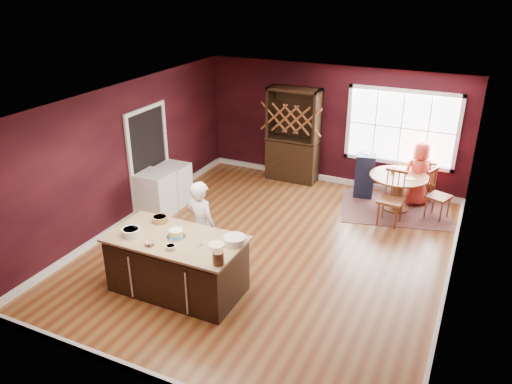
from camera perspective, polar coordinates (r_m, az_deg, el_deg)
room_shell at (r=8.37m, az=1.76°, el=1.43°), size 7.00×7.00×7.00m
window at (r=11.11m, az=16.27°, el=7.07°), size 2.36×0.10×1.66m
doorway at (r=10.40m, az=-12.10°, el=3.58°), size 0.08×1.26×2.13m
kitchen_island at (r=7.79m, az=-8.98°, el=-8.29°), size 2.05×1.08×0.92m
dining_table at (r=10.62m, az=15.93°, el=0.75°), size 1.18×1.18×0.75m
baker at (r=8.14m, az=-6.25°, el=-3.86°), size 0.63×0.48×1.55m
layer_cake at (r=7.54m, az=-9.14°, el=-4.71°), size 0.29×0.29×0.12m
bowl_blue at (r=7.73m, az=-14.09°, el=-4.46°), size 0.28×0.28×0.11m
bowl_yellow at (r=8.03m, az=-10.92°, el=-3.06°), size 0.25×0.25×0.09m
bowl_pink at (r=7.41m, az=-12.06°, el=-5.79°), size 0.15×0.15×0.06m
bowl_olive at (r=7.27m, az=-9.73°, el=-6.23°), size 0.15×0.15×0.06m
drinking_glass at (r=7.26m, az=-6.48°, el=-5.58°), size 0.08×0.08×0.16m
dinner_plate at (r=7.28m, az=-4.55°, el=-6.02°), size 0.25×0.25×0.02m
white_tub at (r=7.29m, az=-2.48°, el=-5.52°), size 0.33×0.33×0.11m
stoneware_crock at (r=6.80m, az=-4.34°, el=-7.53°), size 0.16×0.16×0.19m
toy_figurine at (r=7.03m, az=-4.75°, el=-6.95°), size 0.05×0.05×0.08m
rug at (r=10.83m, az=15.62°, el=-1.82°), size 2.54×2.18×0.01m
chair_east at (r=10.50m, az=20.20°, el=-0.27°), size 0.52×0.54×1.01m
chair_south at (r=9.94m, az=15.19°, el=-0.71°), size 0.49×0.47×1.09m
chair_north at (r=11.25m, az=18.61°, el=1.35°), size 0.48×0.47×0.93m
seated_woman at (r=10.93m, az=18.07°, el=2.02°), size 0.80×0.72×1.37m
high_chair at (r=11.09m, az=12.32°, el=1.98°), size 0.48×0.48×1.01m
toddler at (r=10.96m, az=12.59°, el=3.40°), size 0.18×0.14×0.26m
table_plate at (r=10.40m, az=17.24°, el=1.44°), size 0.19×0.19×0.01m
table_cup at (r=10.64m, az=15.38°, el=2.42°), size 0.16×0.16×0.10m
hutch at (r=11.57m, az=4.26°, el=6.49°), size 1.19×0.49×2.18m
washer at (r=10.19m, az=-11.40°, el=-0.27°), size 0.63×0.61×0.91m
dryer at (r=10.67m, az=-9.39°, el=0.90°), size 0.59×0.57×0.86m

